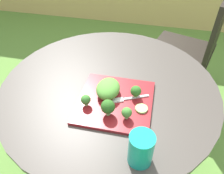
# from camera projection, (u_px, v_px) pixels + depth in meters

# --- Properties ---
(ground_plane) EXTENTS (12.00, 12.00, 0.00)m
(ground_plane) POSITION_uv_depth(u_px,v_px,m) (110.00, 168.00, 1.52)
(ground_plane) COLOR #568438
(patio_table) EXTENTS (0.97, 0.97, 0.73)m
(patio_table) POSITION_uv_depth(u_px,v_px,m) (110.00, 120.00, 1.19)
(patio_table) COLOR #423D38
(patio_table) RESTS_ON ground_plane
(patio_chair) EXTENTS (0.55, 0.55, 0.90)m
(patio_chair) POSITION_uv_depth(u_px,v_px,m) (196.00, 44.00, 1.67)
(patio_chair) COLOR black
(patio_chair) RESTS_ON ground_plane
(salad_plate) EXTENTS (0.30, 0.30, 0.01)m
(salad_plate) POSITION_uv_depth(u_px,v_px,m) (115.00, 102.00, 0.94)
(salad_plate) COLOR maroon
(salad_plate) RESTS_ON patio_table
(drinking_glass) EXTENTS (0.08, 0.08, 0.12)m
(drinking_glass) POSITION_uv_depth(u_px,v_px,m) (141.00, 150.00, 0.72)
(drinking_glass) COLOR #149989
(drinking_glass) RESTS_ON patio_table
(fork) EXTENTS (0.15, 0.08, 0.00)m
(fork) POSITION_uv_depth(u_px,v_px,m) (127.00, 99.00, 0.94)
(fork) COLOR silver
(fork) RESTS_ON salad_plate
(lettuce_mound) EXTENTS (0.10, 0.13, 0.06)m
(lettuce_mound) POSITION_uv_depth(u_px,v_px,m) (108.00, 89.00, 0.94)
(lettuce_mound) COLOR #519338
(lettuce_mound) RESTS_ON salad_plate
(broccoli_floret_0) EXTENTS (0.04, 0.04, 0.05)m
(broccoli_floret_0) POSITION_uv_depth(u_px,v_px,m) (127.00, 113.00, 0.85)
(broccoli_floret_0) COLOR #99B770
(broccoli_floret_0) RESTS_ON salad_plate
(broccoli_floret_1) EXTENTS (0.04, 0.04, 0.06)m
(broccoli_floret_1) POSITION_uv_depth(u_px,v_px,m) (136.00, 91.00, 0.93)
(broccoli_floret_1) COLOR #99B770
(broccoli_floret_1) RESTS_ON salad_plate
(broccoli_floret_2) EXTENTS (0.04, 0.04, 0.05)m
(broccoli_floret_2) POSITION_uv_depth(u_px,v_px,m) (86.00, 100.00, 0.90)
(broccoli_floret_2) COLOR #99B770
(broccoli_floret_2) RESTS_ON salad_plate
(broccoli_floret_3) EXTENTS (0.05, 0.05, 0.07)m
(broccoli_floret_3) POSITION_uv_depth(u_px,v_px,m) (108.00, 107.00, 0.86)
(broccoli_floret_3) COLOR #99B770
(broccoli_floret_3) RESTS_ON salad_plate
(cucumber_slice_0) EXTENTS (0.05, 0.05, 0.01)m
(cucumber_slice_0) POSITION_uv_depth(u_px,v_px,m) (141.00, 109.00, 0.90)
(cucumber_slice_0) COLOR #8EB766
(cucumber_slice_0) RESTS_ON salad_plate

